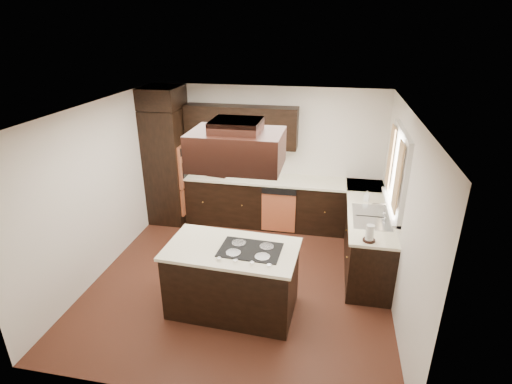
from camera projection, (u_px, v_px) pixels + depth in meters
The scene contains 30 objects.
floor at pixel (242, 279), 5.91m from camera, with size 4.20×4.20×0.02m, color brown.
ceiling at pixel (239, 109), 4.93m from camera, with size 4.20×4.20×0.02m, color white.
wall_back at pixel (266, 155), 7.33m from camera, with size 4.20×0.02×2.50m, color silver.
wall_front at pixel (186, 298), 3.52m from camera, with size 4.20×0.02×2.50m, color silver.
wall_left at pixel (99, 190), 5.80m from camera, with size 0.02×4.20×2.50m, color silver.
wall_right at pixel (402, 215), 5.05m from camera, with size 0.02×4.20×2.50m, color silver.
oven_column at pixel (168, 166), 7.35m from camera, with size 0.65×0.75×2.12m, color black.
wall_oven_face at pixel (186, 164), 7.27m from camera, with size 0.05×0.62×0.78m, color #C16139.
base_cabinets_back at pixel (265, 202), 7.36m from camera, with size 2.93×0.60×0.88m, color black.
base_cabinets_right at pixel (366, 235), 6.23m from camera, with size 0.60×2.40×0.88m, color black.
countertop_back at pixel (265, 179), 7.17m from camera, with size 2.93×0.63×0.04m, color #F1EAC8.
countertop_right at pixel (369, 208), 6.06m from camera, with size 0.63×2.40×0.04m, color #F1EAC8.
upper_cabinets at pixel (241, 126), 7.02m from camera, with size 2.00×0.34×0.72m, color black.
dishwasher_front at pixel (278, 213), 7.06m from camera, with size 0.60×0.05×0.72m, color #C16139.
window_frame at pixel (398, 170), 5.40m from camera, with size 0.06×1.32×1.12m, color silver.
window_pane at pixel (400, 170), 5.39m from camera, with size 0.00×1.20×1.00m, color white.
curtain_left at pixel (398, 177), 5.01m from camera, with size 0.02×0.34×0.90m, color #FEEBBB.
curtain_right at pixel (390, 157), 5.77m from camera, with size 0.02×0.34×0.90m, color #FEEBBB.
sink_rim at pixel (371, 217), 5.73m from camera, with size 0.52×0.84×0.01m, color silver.
island at pixel (232, 280), 5.13m from camera, with size 1.58×0.86×0.88m, color black.
island_top at pixel (232, 249), 4.95m from camera, with size 1.64×0.92×0.04m, color #F1EAC8.
cooktop at pixel (250, 250), 4.89m from camera, with size 0.75×0.50×0.01m, color black.
range_hood at pixel (237, 149), 4.55m from camera, with size 1.05×0.72×0.42m, color black.
hood_duct at pixel (236, 125), 4.45m from camera, with size 0.55×0.50×0.13m, color black.
blender_base at pixel (211, 172), 7.33m from camera, with size 0.15×0.15×0.10m, color silver.
blender_pitcher at pixel (211, 162), 7.26m from camera, with size 0.13×0.13×0.26m, color silver.
spice_rack at pixel (216, 169), 7.18m from camera, with size 0.36×0.09×0.30m, color black.
mixing_bowl at pixel (195, 172), 7.39m from camera, with size 0.24×0.24×0.06m, color silver.
soap_bottle at pixel (367, 196), 6.21m from camera, with size 0.08×0.08×0.17m, color silver.
paper_towel at pixel (370, 233), 5.05m from camera, with size 0.11×0.11×0.23m, color silver.
Camera 1 is at (1.16, -4.81, 3.49)m, focal length 28.00 mm.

